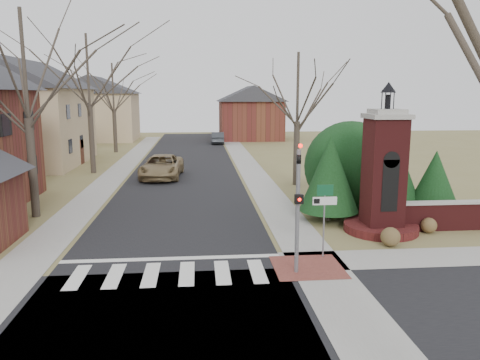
{
  "coord_description": "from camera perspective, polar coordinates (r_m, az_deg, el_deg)",
  "views": [
    {
      "loc": [
        1.06,
        -14.22,
        5.98
      ],
      "look_at": [
        2.86,
        6.0,
        2.23
      ],
      "focal_mm": 35.0,
      "sensor_mm": 36.0,
      "label": 1
    }
  ],
  "objects": [
    {
      "name": "bare_tree_0",
      "position": [
        24.64,
        -24.91,
        13.52
      ],
      "size": [
        8.05,
        8.05,
        11.15
      ],
      "color": "#473D33",
      "rests_on": "ground"
    },
    {
      "name": "evergreen_mass",
      "position": [
        25.27,
        13.28,
        2.05
      ],
      "size": [
        4.8,
        4.8,
        4.8
      ],
      "primitive_type": "sphere",
      "color": "black",
      "rests_on": "ground"
    },
    {
      "name": "house_distant_left",
      "position": [
        63.6,
        -17.14,
        8.46
      ],
      "size": [
        10.8,
        8.8,
        8.53
      ],
      "color": "tan",
      "rests_on": "ground"
    },
    {
      "name": "dry_shrub_right",
      "position": [
        22.02,
        22.03,
        -5.15
      ],
      "size": [
        0.68,
        0.68,
        0.68
      ],
      "primitive_type": "sphere",
      "color": "brown",
      "rests_on": "ground"
    },
    {
      "name": "bare_tree_2",
      "position": [
        49.97,
        -15.26,
        11.31
      ],
      "size": [
        7.35,
        7.35,
        10.19
      ],
      "color": "#473D33",
      "rests_on": "ground"
    },
    {
      "name": "traffic_signal_pole",
      "position": [
        15.52,
        7.08,
        -2.24
      ],
      "size": [
        0.28,
        0.41,
        4.5
      ],
      "color": "slate",
      "rests_on": "ground"
    },
    {
      "name": "bare_tree_1",
      "position": [
        37.17,
        -18.1,
        13.14
      ],
      "size": [
        8.4,
        8.4,
        11.64
      ],
      "color": "#473D33",
      "rests_on": "ground"
    },
    {
      "name": "crosswalk_zone",
      "position": [
        16.2,
        -8.66,
        -11.28
      ],
      "size": [
        8.0,
        2.2,
        0.02
      ],
      "primitive_type": "cube",
      "color": "silver",
      "rests_on": "ground"
    },
    {
      "name": "stop_bar",
      "position": [
        17.6,
        -8.36,
        -9.48
      ],
      "size": [
        8.0,
        0.35,
        0.02
      ],
      "primitive_type": "cube",
      "color": "silver",
      "rests_on": "ground"
    },
    {
      "name": "main_street",
      "position": [
        36.73,
        -6.68,
        1.04
      ],
      "size": [
        8.0,
        70.0,
        0.01
      ],
      "primitive_type": "cube",
      "color": "black",
      "rests_on": "ground"
    },
    {
      "name": "sidewalk_right_main",
      "position": [
        36.95,
        1.4,
        1.17
      ],
      "size": [
        2.0,
        60.0,
        0.02
      ],
      "primitive_type": "cube",
      "color": "gray",
      "rests_on": "ground"
    },
    {
      "name": "house_distant_right",
      "position": [
        62.65,
        1.27,
        8.34
      ],
      "size": [
        8.8,
        8.8,
        7.3
      ],
      "color": "brown",
      "rests_on": "ground"
    },
    {
      "name": "pickup_truck",
      "position": [
        34.16,
        -9.51,
        1.63
      ],
      "size": [
        3.06,
        6.02,
        1.63
      ],
      "primitive_type": "imported",
      "rotation": [
        0.0,
        0.0,
        -0.06
      ],
      "color": "olive",
      "rests_on": "ground"
    },
    {
      "name": "brick_gate_monument",
      "position": [
        21.14,
        17.06,
        -0.39
      ],
      "size": [
        3.2,
        3.2,
        6.47
      ],
      "color": "#4F1717",
      "rests_on": "ground"
    },
    {
      "name": "cross_street",
      "position": [
        12.76,
        -9.72,
        -17.62
      ],
      "size": [
        120.0,
        8.0,
        0.01
      ],
      "primitive_type": "cube",
      "color": "black",
      "rests_on": "ground"
    },
    {
      "name": "sign_post",
      "position": [
        17.31,
        10.25,
        -3.17
      ],
      "size": [
        0.9,
        0.07,
        2.75
      ],
      "color": "slate",
      "rests_on": "ground"
    },
    {
      "name": "evergreen_near",
      "position": [
        22.4,
        10.88,
        0.82
      ],
      "size": [
        2.8,
        2.8,
        4.1
      ],
      "color": "#473D33",
      "rests_on": "ground"
    },
    {
      "name": "sidewalk_left",
      "position": [
        37.24,
        -14.71,
        0.9
      ],
      "size": [
        2.0,
        60.0,
        0.02
      ],
      "primitive_type": "cube",
      "color": "gray",
      "rests_on": "ground"
    },
    {
      "name": "curb_apron",
      "position": [
        16.78,
        8.27,
        -10.49
      ],
      "size": [
        2.4,
        2.4,
        0.02
      ],
      "primitive_type": "cube",
      "color": "brown",
      "rests_on": "ground"
    },
    {
      "name": "bare_tree_3",
      "position": [
        30.91,
        7.08,
        11.71
      ],
      "size": [
        7.0,
        7.0,
        9.7
      ],
      "color": "#473D33",
      "rests_on": "ground"
    },
    {
      "name": "brick_garden_wall",
      "position": [
        23.51,
        27.09,
        -3.78
      ],
      "size": [
        7.5,
        0.5,
        1.3
      ],
      "color": "#4F1717",
      "rests_on": "ground"
    },
    {
      "name": "dry_shrub_left",
      "position": [
        19.62,
        17.87,
        -6.62
      ],
      "size": [
        0.77,
        0.77,
        0.77
      ],
      "primitive_type": "sphere",
      "color": "brown",
      "rests_on": "ground"
    },
    {
      "name": "distant_car",
      "position": [
        57.15,
        -2.74,
        5.17
      ],
      "size": [
        1.6,
        4.3,
        1.4
      ],
      "primitive_type": "imported",
      "rotation": [
        0.0,
        0.0,
        3.11
      ],
      "color": "#393D42",
      "rests_on": "ground"
    },
    {
      "name": "evergreen_far",
      "position": [
        24.63,
        22.67,
        0.11
      ],
      "size": [
        2.4,
        2.4,
        3.3
      ],
      "color": "#473D33",
      "rests_on": "ground"
    },
    {
      "name": "ground",
      "position": [
        15.47,
        -8.84,
        -12.41
      ],
      "size": [
        120.0,
        120.0,
        0.0
      ],
      "primitive_type": "plane",
      "color": "olive",
      "rests_on": "ground"
    },
    {
      "name": "house_stucco_left",
      "position": [
        43.74,
        -24.78,
        7.71
      ],
      "size": [
        9.8,
        12.8,
        9.28
      ],
      "color": "tan",
      "rests_on": "ground"
    },
    {
      "name": "evergreen_mid",
      "position": [
        24.56,
        17.57,
        2.07
      ],
      "size": [
        3.4,
        3.4,
        4.7
      ],
      "color": "#473D33",
      "rests_on": "ground"
    }
  ]
}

